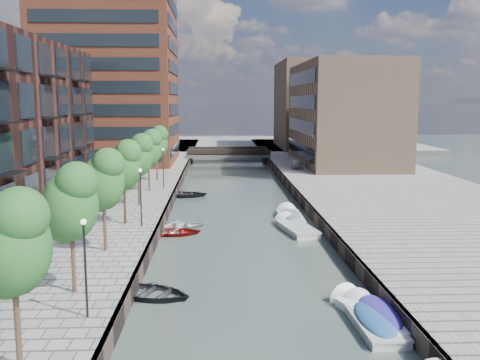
{
  "coord_description": "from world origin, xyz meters",
  "views": [
    {
      "loc": [
        -1.83,
        -13.15,
        9.8
      ],
      "look_at": [
        0.0,
        29.21,
        3.5
      ],
      "focal_mm": 40.0,
      "sensor_mm": 36.0,
      "label": 1
    }
  ],
  "objects": [
    {
      "name": "sloop_3",
      "position": [
        -4.68,
        27.3,
        0.0
      ],
      "size": [
        4.82,
        4.22,
        0.83
      ],
      "primitive_type": "imported",
      "rotation": [
        0.0,
        0.0,
        1.98
      ],
      "color": "silver",
      "rests_on": "ground"
    },
    {
      "name": "tree_1",
      "position": [
        -8.5,
        11.0,
        5.31
      ],
      "size": [
        2.5,
        2.5,
        5.95
      ],
      "color": "#382619",
      "rests_on": "quay_left"
    },
    {
      "name": "tree_0",
      "position": [
        -8.5,
        4.0,
        5.31
      ],
      "size": [
        2.5,
        2.5,
        5.95
      ],
      "color": "#382619",
      "rests_on": "quay_left"
    },
    {
      "name": "bridge",
      "position": [
        0.0,
        72.0,
        1.39
      ],
      "size": [
        13.0,
        6.0,
        1.3
      ],
      "color": "gray",
      "rests_on": "ground"
    },
    {
      "name": "tree_2",
      "position": [
        -8.5,
        18.0,
        5.31
      ],
      "size": [
        2.5,
        2.5,
        5.95
      ],
      "color": "#382619",
      "rests_on": "quay_left"
    },
    {
      "name": "tree_6",
      "position": [
        -8.5,
        46.0,
        5.31
      ],
      "size": [
        2.5,
        2.5,
        5.95
      ],
      "color": "#382619",
      "rests_on": "quay_left"
    },
    {
      "name": "sloop_0",
      "position": [
        -5.24,
        12.81,
        0.0
      ],
      "size": [
        5.23,
        4.55,
        0.9
      ],
      "primitive_type": "imported",
      "rotation": [
        0.0,
        0.0,
        1.18
      ],
      "color": "black",
      "rests_on": "ground"
    },
    {
      "name": "sloop_2",
      "position": [
        -5.12,
        25.45,
        0.0
      ],
      "size": [
        4.27,
        3.12,
        0.86
      ],
      "primitive_type": "imported",
      "rotation": [
        0.0,
        0.0,
        1.6
      ],
      "color": "maroon",
      "rests_on": "ground"
    },
    {
      "name": "car",
      "position": [
        8.69,
        56.41,
        1.6
      ],
      "size": [
        1.84,
        3.69,
        1.21
      ],
      "primitive_type": "imported",
      "rotation": [
        0.0,
        0.0,
        -0.12
      ],
      "color": "#B1B4B6",
      "rests_on": "quay_right"
    },
    {
      "name": "quay_right",
      "position": [
        16.0,
        40.0,
        0.5
      ],
      "size": [
        20.0,
        140.0,
        1.0
      ],
      "primitive_type": "cube",
      "color": "gray",
      "rests_on": "ground"
    },
    {
      "name": "water",
      "position": [
        0.0,
        40.0,
        0.0
      ],
      "size": [
        300.0,
        300.0,
        0.0
      ],
      "primitive_type": "plane",
      "color": "#38473F",
      "rests_on": "ground"
    },
    {
      "name": "motorboat_2",
      "position": [
        4.02,
        26.61,
        0.11
      ],
      "size": [
        2.95,
        5.74,
        1.83
      ],
      "color": "#BBBAB8",
      "rests_on": "ground"
    },
    {
      "name": "motorboat_3",
      "position": [
        5.22,
        9.76,
        0.21
      ],
      "size": [
        3.45,
        5.36,
        1.69
      ],
      "color": "white",
      "rests_on": "ground"
    },
    {
      "name": "quay_wall_right",
      "position": [
        6.1,
        40.0,
        0.5
      ],
      "size": [
        0.25,
        140.0,
        1.0
      ],
      "primitive_type": "cube",
      "color": "#332823",
      "rests_on": "ground"
    },
    {
      "name": "tower",
      "position": [
        -17.0,
        65.0,
        16.0
      ],
      "size": [
        18.0,
        18.0,
        30.0
      ],
      "primitive_type": "cube",
      "color": "brown",
      "rests_on": "quay_left"
    },
    {
      "name": "motorboat_0",
      "position": [
        4.94,
        9.07,
        0.2
      ],
      "size": [
        1.89,
        4.95,
        1.63
      ],
      "color": "#BCBBB9",
      "rests_on": "ground"
    },
    {
      "name": "tan_block_near",
      "position": [
        16.0,
        62.0,
        8.0
      ],
      "size": [
        12.0,
        25.0,
        14.0
      ],
      "primitive_type": "cube",
      "color": "#8D6F56",
      "rests_on": "quay_right"
    },
    {
      "name": "lamp_0",
      "position": [
        -7.2,
        8.0,
        3.51
      ],
      "size": [
        0.24,
        0.24,
        4.12
      ],
      "color": "black",
      "rests_on": "quay_left"
    },
    {
      "name": "tree_5",
      "position": [
        -8.5,
        39.0,
        5.31
      ],
      "size": [
        2.5,
        2.5,
        5.95
      ],
      "color": "#382619",
      "rests_on": "quay_left"
    },
    {
      "name": "lamp_2",
      "position": [
        -7.2,
        40.0,
        3.51
      ],
      "size": [
        0.24,
        0.24,
        4.12
      ],
      "color": "black",
      "rests_on": "quay_left"
    },
    {
      "name": "motorboat_4",
      "position": [
        4.2,
        30.25,
        0.22
      ],
      "size": [
        1.93,
        5.39,
        1.79
      ],
      "color": "silver",
      "rests_on": "ground"
    },
    {
      "name": "tan_block_far",
      "position": [
        16.0,
        88.0,
        9.0
      ],
      "size": [
        12.0,
        20.0,
        16.0
      ],
      "primitive_type": "cube",
      "color": "#8D6F56",
      "rests_on": "quay_right"
    },
    {
      "name": "tree_4",
      "position": [
        -8.5,
        32.0,
        5.31
      ],
      "size": [
        2.5,
        2.5,
        5.95
      ],
      "color": "#382619",
      "rests_on": "quay_left"
    },
    {
      "name": "quay_wall_left",
      "position": [
        -6.1,
        40.0,
        0.5
      ],
      "size": [
        0.25,
        140.0,
        1.0
      ],
      "primitive_type": "cube",
      "color": "#332823",
      "rests_on": "ground"
    },
    {
      "name": "sloop_4",
      "position": [
        -5.27,
        41.26,
        0.0
      ],
      "size": [
        4.89,
        3.57,
        0.99
      ],
      "primitive_type": "imported",
      "rotation": [
        0.0,
        0.0,
        1.54
      ],
      "color": "black",
      "rests_on": "ground"
    },
    {
      "name": "lamp_1",
      "position": [
        -7.2,
        24.0,
        3.51
      ],
      "size": [
        0.24,
        0.24,
        4.12
      ],
      "color": "black",
      "rests_on": "quay_left"
    },
    {
      "name": "far_closure",
      "position": [
        0.0,
        100.0,
        0.5
      ],
      "size": [
        80.0,
        40.0,
        1.0
      ],
      "primitive_type": "cube",
      "color": "gray",
      "rests_on": "ground"
    },
    {
      "name": "tree_3",
      "position": [
        -8.5,
        25.0,
        5.31
      ],
      "size": [
        2.5,
        2.5,
        5.95
      ],
      "color": "#382619",
      "rests_on": "quay_left"
    }
  ]
}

